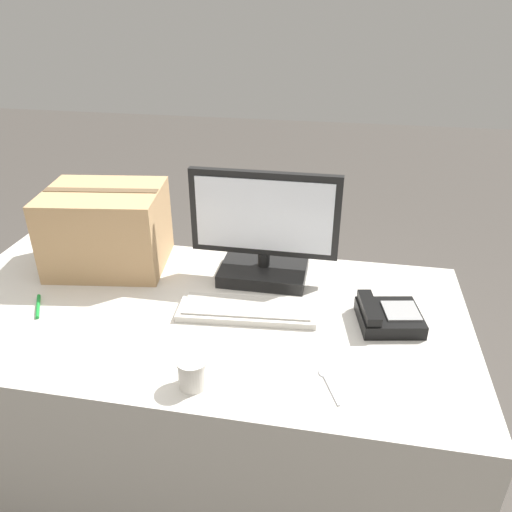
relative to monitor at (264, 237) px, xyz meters
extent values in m
plane|color=#47423D|center=(-0.19, -0.26, -0.89)|extent=(12.00, 12.00, 0.00)
cube|color=beige|center=(-0.19, -0.26, -0.53)|extent=(1.80, 0.90, 0.73)
cube|color=black|center=(0.00, 0.00, -0.14)|extent=(0.32, 0.23, 0.05)
cylinder|color=black|center=(0.00, 0.00, -0.09)|extent=(0.04, 0.04, 0.05)
cube|color=black|center=(0.00, 0.00, 0.09)|extent=(0.53, 0.03, 0.31)
cube|color=white|center=(0.00, -0.02, 0.09)|extent=(0.49, 0.01, 0.26)
cube|color=beige|center=(-0.01, -0.25, -0.15)|extent=(0.47, 0.20, 0.02)
cube|color=#B7B2A8|center=(-0.01, -0.25, -0.14)|extent=(0.43, 0.16, 0.01)
cube|color=black|center=(0.45, -0.22, -0.14)|extent=(0.22, 0.21, 0.05)
cube|color=black|center=(0.38, -0.24, -0.10)|extent=(0.08, 0.18, 0.03)
cube|color=gray|center=(0.48, -0.22, -0.11)|extent=(0.13, 0.13, 0.01)
cylinder|color=white|center=(-0.09, -0.61, -0.12)|extent=(0.08, 0.08, 0.08)
cylinder|color=white|center=(-0.09, -0.61, -0.08)|extent=(0.08, 0.08, 0.01)
cube|color=#B2B2B7|center=(0.28, -0.57, -0.16)|extent=(0.05, 0.11, 0.00)
ellipsoid|color=#B2B2B7|center=(0.25, -0.50, -0.16)|extent=(0.04, 0.04, 0.00)
cube|color=tan|center=(-0.60, -0.01, -0.01)|extent=(0.47, 0.40, 0.30)
cube|color=brown|center=(-0.60, -0.01, 0.14)|extent=(0.42, 0.10, 0.00)
cylinder|color=#198C33|center=(-0.72, -0.35, -0.16)|extent=(0.08, 0.13, 0.01)
camera|label=1|loc=(0.27, -1.60, 0.79)|focal=35.00mm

